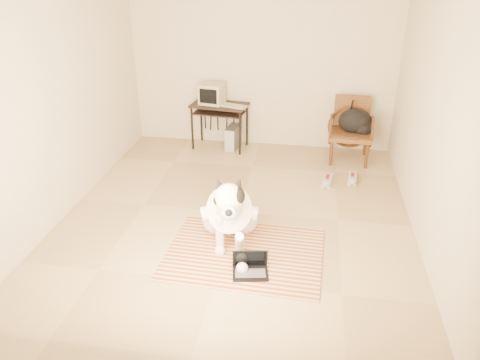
% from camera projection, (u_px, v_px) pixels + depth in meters
% --- Properties ---
extents(floor, '(4.50, 4.50, 0.00)m').
position_uv_depth(floor, '(238.00, 212.00, 5.58)').
color(floor, tan).
rests_on(floor, ground).
extents(wall_back, '(4.50, 0.00, 4.50)m').
position_uv_depth(wall_back, '(262.00, 59.00, 6.97)').
color(wall_back, beige).
rests_on(wall_back, floor).
extents(wall_front, '(4.50, 0.00, 4.50)m').
position_uv_depth(wall_front, '(181.00, 205.00, 2.99)').
color(wall_front, beige).
rests_on(wall_front, floor).
extents(wall_left, '(0.00, 4.50, 4.50)m').
position_uv_depth(wall_left, '(63.00, 95.00, 5.26)').
color(wall_left, beige).
rests_on(wall_left, floor).
extents(wall_right, '(0.00, 4.50, 4.50)m').
position_uv_depth(wall_right, '(434.00, 112.00, 4.70)').
color(wall_right, beige).
rests_on(wall_right, floor).
extents(rug, '(1.63, 1.27, 0.02)m').
position_uv_depth(rug, '(244.00, 253.00, 4.81)').
color(rug, '#AD380B').
rests_on(rug, floor).
extents(dog, '(0.61, 1.22, 0.91)m').
position_uv_depth(dog, '(230.00, 212.00, 4.86)').
color(dog, white).
rests_on(dog, rug).
extents(laptop, '(0.38, 0.30, 0.24)m').
position_uv_depth(laptop, '(250.00, 267.00, 4.49)').
color(laptop, black).
rests_on(laptop, rug).
extents(computer_desk, '(0.90, 0.58, 0.70)m').
position_uv_depth(computer_desk, '(219.00, 111.00, 7.15)').
color(computer_desk, black).
rests_on(computer_desk, floor).
extents(crt_monitor, '(0.39, 0.38, 0.31)m').
position_uv_depth(crt_monitor, '(212.00, 94.00, 7.08)').
color(crt_monitor, tan).
rests_on(crt_monitor, computer_desk).
extents(desk_keyboard, '(0.44, 0.27, 0.03)m').
position_uv_depth(desk_keyboard, '(233.00, 106.00, 6.99)').
color(desk_keyboard, tan).
rests_on(desk_keyboard, computer_desk).
extents(pc_tower, '(0.21, 0.40, 0.36)m').
position_uv_depth(pc_tower, '(233.00, 138.00, 7.30)').
color(pc_tower, '#49494C').
rests_on(pc_tower, floor).
extents(rattan_chair, '(0.62, 0.60, 0.91)m').
position_uv_depth(rattan_chair, '(350.00, 130.00, 6.82)').
color(rattan_chair, brown).
rests_on(rattan_chair, floor).
extents(backpack, '(0.49, 0.40, 0.35)m').
position_uv_depth(backpack, '(356.00, 122.00, 6.72)').
color(backpack, black).
rests_on(backpack, rattan_chair).
extents(sneaker_left, '(0.16, 0.30, 0.10)m').
position_uv_depth(sneaker_left, '(327.00, 181.00, 6.24)').
color(sneaker_left, silver).
rests_on(sneaker_left, floor).
extents(sneaker_right, '(0.13, 0.28, 0.10)m').
position_uv_depth(sneaker_right, '(352.00, 179.00, 6.30)').
color(sneaker_right, silver).
rests_on(sneaker_right, floor).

